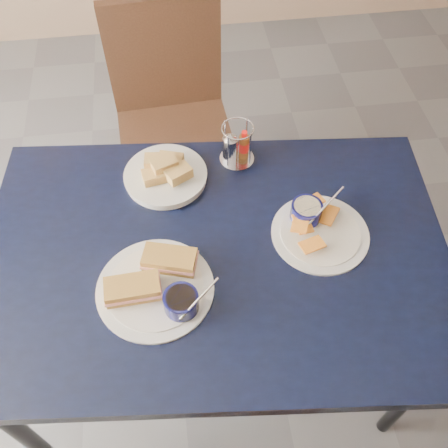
{
  "coord_description": "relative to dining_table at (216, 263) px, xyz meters",
  "views": [
    {
      "loc": [
        -0.3,
        -0.58,
        1.9
      ],
      "look_at": [
        -0.2,
        0.22,
        0.82
      ],
      "focal_mm": 40.0,
      "sensor_mm": 36.0,
      "label": 1
    }
  ],
  "objects": [
    {
      "name": "ground",
      "position": [
        0.23,
        -0.18,
        -0.69
      ],
      "size": [
        6.0,
        6.0,
        0.0
      ],
      "primitive_type": "plane",
      "color": "#515156",
      "rests_on": "ground"
    },
    {
      "name": "dining_table",
      "position": [
        0.0,
        0.0,
        0.0
      ],
      "size": [
        1.38,
        0.99,
        0.75
      ],
      "color": "black",
      "rests_on": "ground"
    },
    {
      "name": "chair_far",
      "position": [
        -0.07,
        0.87,
        -0.14
      ],
      "size": [
        0.48,
        0.46,
        0.96
      ],
      "color": "black",
      "rests_on": "ground"
    },
    {
      "name": "sandwich_plate",
      "position": [
        -0.16,
        -0.1,
        0.08
      ],
      "size": [
        0.32,
        0.31,
        0.12
      ],
      "color": "white",
      "rests_on": "dining_table"
    },
    {
      "name": "plantain_plate",
      "position": [
        0.29,
        0.04,
        0.08
      ],
      "size": [
        0.28,
        0.28,
        0.12
      ],
      "color": "white",
      "rests_on": "dining_table"
    },
    {
      "name": "bread_basket",
      "position": [
        -0.12,
        0.29,
        0.08
      ],
      "size": [
        0.25,
        0.25,
        0.08
      ],
      "color": "white",
      "rests_on": "dining_table"
    },
    {
      "name": "condiment_caddy",
      "position": [
        0.11,
        0.34,
        0.12
      ],
      "size": [
        0.11,
        0.11,
        0.14
      ],
      "color": "silver",
      "rests_on": "dining_table"
    }
  ]
}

